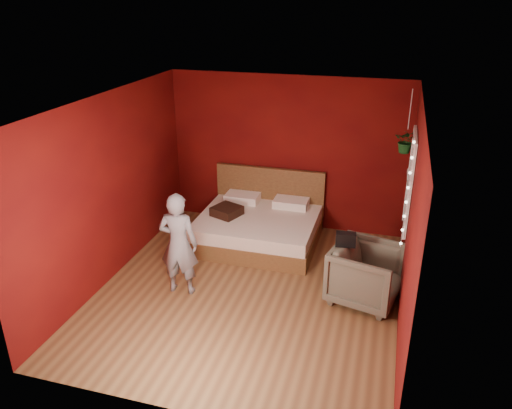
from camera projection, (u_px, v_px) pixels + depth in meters
name	position (u px, v px, depth m)	size (l,w,h in m)	color
floor	(249.00, 290.00, 6.90)	(4.50, 4.50, 0.00)	brown
room_walls	(248.00, 176.00, 6.24)	(4.04, 4.54, 2.62)	#69100B
window	(409.00, 181.00, 6.61)	(0.05, 0.97, 1.27)	white
fairy_lights	(407.00, 195.00, 6.15)	(0.04, 0.04, 1.45)	silver
bed	(259.00, 226.00, 8.17)	(1.90, 1.61, 1.04)	brown
person	(179.00, 244.00, 6.62)	(0.53, 0.35, 1.45)	slate
armchair	(366.00, 274.00, 6.54)	(0.85, 0.87, 0.79)	#5F5C4B
handbag	(346.00, 239.00, 6.40)	(0.25, 0.13, 0.18)	black
throw_pillow	(227.00, 211.00, 8.04)	(0.40, 0.40, 0.14)	black
hanging_plant	(406.00, 141.00, 7.00)	(0.35, 0.32, 0.90)	silver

